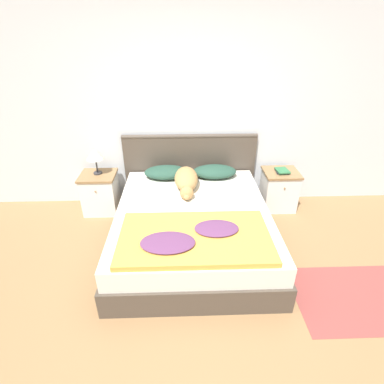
# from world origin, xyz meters

# --- Properties ---
(ground_plane) EXTENTS (16.00, 16.00, 0.00)m
(ground_plane) POSITION_xyz_m (0.00, 0.00, 0.00)
(ground_plane) COLOR #997047
(wall_back) EXTENTS (9.00, 0.06, 2.55)m
(wall_back) POSITION_xyz_m (0.00, 2.13, 1.27)
(wall_back) COLOR silver
(wall_back) RESTS_ON ground_plane
(bed) EXTENTS (1.72, 2.00, 0.50)m
(bed) POSITION_xyz_m (-0.08, 1.03, 0.24)
(bed) COLOR #4C4238
(bed) RESTS_ON ground_plane
(headboard) EXTENTS (1.80, 0.06, 1.01)m
(headboard) POSITION_xyz_m (-0.08, 2.06, 0.53)
(headboard) COLOR #4C4238
(headboard) RESTS_ON ground_plane
(nightstand_left) EXTENTS (0.46, 0.43, 0.55)m
(nightstand_left) POSITION_xyz_m (-1.31, 1.83, 0.28)
(nightstand_left) COLOR white
(nightstand_left) RESTS_ON ground_plane
(nightstand_right) EXTENTS (0.46, 0.43, 0.55)m
(nightstand_right) POSITION_xyz_m (1.14, 1.83, 0.28)
(nightstand_right) COLOR white
(nightstand_right) RESTS_ON ground_plane
(pillow_left) EXTENTS (0.57, 0.33, 0.16)m
(pillow_left) POSITION_xyz_m (-0.40, 1.82, 0.57)
(pillow_left) COLOR #284C3D
(pillow_left) RESTS_ON bed
(pillow_right) EXTENTS (0.57, 0.33, 0.16)m
(pillow_right) POSITION_xyz_m (0.24, 1.82, 0.57)
(pillow_right) COLOR #284C3D
(pillow_right) RESTS_ON bed
(quilt) EXTENTS (1.42, 0.81, 0.10)m
(quilt) POSITION_xyz_m (-0.09, 0.48, 0.53)
(quilt) COLOR gold
(quilt) RESTS_ON bed
(dog) EXTENTS (0.29, 0.79, 0.22)m
(dog) POSITION_xyz_m (-0.14, 1.54, 0.60)
(dog) COLOR tan
(dog) RESTS_ON bed
(book_stack) EXTENTS (0.17, 0.21, 0.04)m
(book_stack) POSITION_xyz_m (1.14, 1.82, 0.57)
(book_stack) COLOR #232328
(book_stack) RESTS_ON nightstand_right
(table_lamp) EXTENTS (0.23, 0.23, 0.34)m
(table_lamp) POSITION_xyz_m (-1.31, 1.86, 0.81)
(table_lamp) COLOR #2D2D33
(table_lamp) RESTS_ON nightstand_left
(rug) EXTENTS (1.23, 0.83, 0.00)m
(rug) POSITION_xyz_m (1.48, 0.18, 0.00)
(rug) COLOR #93423D
(rug) RESTS_ON ground_plane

